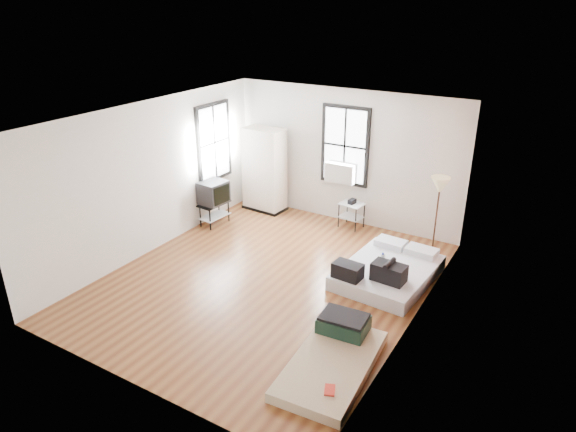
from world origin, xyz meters
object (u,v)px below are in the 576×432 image
Objects in this scene: mattress_main at (387,271)px; floor_lamp at (440,190)px; mattress_bare at (334,354)px; wardrobe at (264,170)px; tv_stand at (214,194)px; side_table at (352,209)px.

floor_lamp reaches higher than mattress_main.
mattress_bare is 5.50m from wardrobe.
tv_stand is (-0.44, -1.26, -0.24)m from wardrobe.
side_table is (-1.42, 1.66, 0.25)m from mattress_main.
side_table is at bearing 5.79° from wardrobe.
mattress_main is 1.05× the size of wardrobe.
wardrobe is at bearing 159.69° from mattress_main.
wardrobe reaches higher than mattress_main.
mattress_bare is at bearing -68.56° from side_table.
wardrobe is 1.95× the size of tv_stand.
mattress_main is at bearing 90.04° from mattress_bare.
floor_lamp is (1.83, -0.40, 0.89)m from side_table.
tv_stand reaches higher than mattress_main.
mattress_main reaches higher than mattress_bare.
wardrobe is 3.96m from floor_lamp.
floor_lamp is (3.93, -0.33, 0.39)m from wardrobe.
mattress_bare is 1.97× the size of tv_stand.
mattress_main is 4.01m from tv_stand.
mattress_main is 2.05× the size of tv_stand.
mattress_main is at bearing -49.49° from side_table.
mattress_bare is 4.37m from side_table.
mattress_bare is 1.22× the size of floor_lamp.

